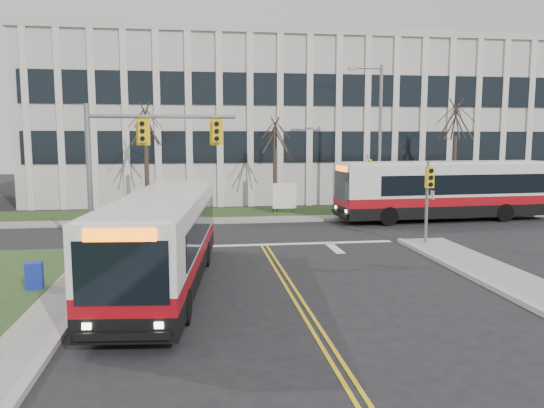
{
  "coord_description": "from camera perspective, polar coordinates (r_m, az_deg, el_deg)",
  "views": [
    {
      "loc": [
        -2.91,
        -15.25,
        4.82
      ],
      "look_at": [
        0.24,
        7.14,
        2.0
      ],
      "focal_mm": 35.0,
      "sensor_mm": 36.0,
      "label": 1
    }
  ],
  "objects": [
    {
      "name": "tree_mid",
      "position": [
        33.81,
        0.34,
        7.22
      ],
      "size": [
        1.8,
        1.8,
        6.82
      ],
      "color": "#42352B",
      "rests_on": "ground"
    },
    {
      "name": "signal_pole_far",
      "position": [
        32.36,
        10.23,
        2.89
      ],
      "size": [
        0.34,
        0.39,
        3.8
      ],
      "color": "slate",
      "rests_on": "ground"
    },
    {
      "name": "streetlight",
      "position": [
        33.3,
        11.27,
        7.62
      ],
      "size": [
        2.15,
        0.25,
        9.2
      ],
      "color": "slate",
      "rests_on": "ground"
    },
    {
      "name": "office_building",
      "position": [
        45.95,
        1.93,
        8.58
      ],
      "size": [
        40.0,
        16.0,
        12.0
      ],
      "primitive_type": "cube",
      "color": "beige",
      "rests_on": "ground"
    },
    {
      "name": "newspaper_box_blue",
      "position": [
        18.39,
        -24.18,
        -7.19
      ],
      "size": [
        0.55,
        0.51,
        0.95
      ],
      "primitive_type": "cube",
      "rotation": [
        0.0,
        0.0,
        0.13
      ],
      "color": "#16259B",
      "rests_on": "ground"
    },
    {
      "name": "mast_arm_signal",
      "position": [
        22.58,
        -14.96,
        5.45
      ],
      "size": [
        6.11,
        0.38,
        6.2
      ],
      "color": "slate",
      "rests_on": "ground"
    },
    {
      "name": "ground",
      "position": [
        16.26,
        2.71,
        -10.15
      ],
      "size": [
        120.0,
        120.0,
        0.0
      ],
      "primitive_type": "plane",
      "color": "black",
      "rests_on": "ground"
    },
    {
      "name": "building_lawn",
      "position": [
        34.51,
        5.32,
        -0.85
      ],
      "size": [
        44.0,
        5.0,
        0.12
      ],
      "primitive_type": "cube",
      "color": "#2A451D",
      "rests_on": "ground"
    },
    {
      "name": "tree_left",
      "position": [
        33.4,
        -13.45,
        8.11
      ],
      "size": [
        1.8,
        1.8,
        7.7
      ],
      "color": "#42352B",
      "rests_on": "ground"
    },
    {
      "name": "directory_sign",
      "position": [
        33.4,
        1.36,
        0.84
      ],
      "size": [
        1.5,
        0.12,
        2.0
      ],
      "color": "slate",
      "rests_on": "ground"
    },
    {
      "name": "signal_pole_near",
      "position": [
        24.46,
        16.45,
        1.38
      ],
      "size": [
        0.34,
        0.39,
        3.8
      ],
      "color": "slate",
      "rests_on": "ground"
    },
    {
      "name": "bus_main",
      "position": [
        17.47,
        -11.58,
        -4.05
      ],
      "size": [
        3.52,
        11.3,
        2.96
      ],
      "primitive_type": null,
      "rotation": [
        0.0,
        0.0,
        -0.1
      ],
      "color": "silver",
      "rests_on": "ground"
    },
    {
      "name": "tree_right",
      "position": [
        37.32,
        19.15,
        8.39
      ],
      "size": [
        1.8,
        1.8,
        8.25
      ],
      "color": "#42352B",
      "rests_on": "ground"
    },
    {
      "name": "sidewalk_cross",
      "position": [
        31.82,
        6.48,
        -1.52
      ],
      "size": [
        44.0,
        1.6,
        0.14
      ],
      "primitive_type": "cube",
      "color": "#9E9B93",
      "rests_on": "ground"
    },
    {
      "name": "bus_cross",
      "position": [
        32.73,
        18.02,
        1.27
      ],
      "size": [
        12.8,
        3.5,
        3.38
      ],
      "primitive_type": null,
      "rotation": [
        0.0,
        0.0,
        -1.51
      ],
      "color": "silver",
      "rests_on": "ground"
    }
  ]
}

